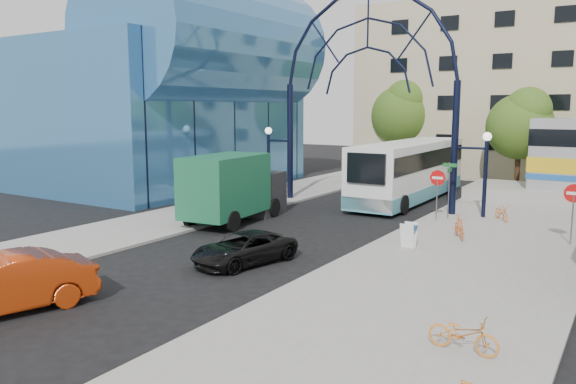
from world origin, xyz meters
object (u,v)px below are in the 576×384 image
Objects in this scene: stop_sign at (437,182)px; tree_north_b at (403,112)px; tree_north_a at (522,123)px; street_name_sign at (449,179)px; gateway_arch at (367,54)px; do_not_enter_sign at (574,199)px; city_bus at (410,170)px; bike_near_a at (502,212)px; red_sedan at (3,285)px; green_truck at (235,188)px; black_suv at (244,248)px; sandwich_board at (409,232)px; bike_near_b at (459,227)px; bike_far_a at (463,334)px.

stop_sign is 20.18m from tree_north_b.
street_name_sign is at bearing -93.96° from tree_north_a.
gateway_arch is 5.50× the size of do_not_enter_sign.
bike_near_a is (6.28, -4.03, -1.34)m from city_bus.
gateway_arch reaches higher than bike_near_a.
stop_sign is 0.36× the size of tree_north_a.
red_sedan is at bearing -126.86° from do_not_enter_sign.
green_truck is at bearing 118.09° from red_sedan.
bike_near_a is at bearing -33.09° from city_bus.
tree_north_a reaches higher than black_suv.
stop_sign reaches higher than bike_near_a.
street_name_sign is at bearing 93.46° from sandwich_board.
sandwich_board is 14.43m from red_sedan.
tree_north_a is (0.92, 13.33, 2.48)m from street_name_sign.
city_bus is 10.72m from bike_near_b.
city_bus reaches higher than stop_sign.
stop_sign is 1.55× the size of bike_near_b.
city_bus reaches higher than do_not_enter_sign.
stop_sign is at bearing -95.42° from tree_north_a.
tree_north_a reaches higher than red_sedan.
green_truck is at bearing -149.04° from stop_sign.
green_truck is (-8.97, -5.74, -0.45)m from street_name_sign.
bike_far_a is (3.20, -11.26, -0.05)m from bike_near_b.
city_bus is 7.98× the size of bike_far_a.
stop_sign is at bearing -64.17° from tree_north_b.
stop_sign is 6.71m from city_bus.
tree_north_b is 1.16× the size of green_truck.
gateway_arch is 8.36× the size of bike_far_a.
black_suv is 14.25m from bike_near_a.
do_not_enter_sign is at bearing -9.89° from bike_near_b.
tree_north_b is at bearing 113.06° from black_suv.
sandwich_board is 0.14× the size of green_truck.
sandwich_board is 26.15m from tree_north_b.
green_truck is at bearing 174.61° from sandwich_board.
green_truck is (-8.57, -5.14, -0.31)m from stop_sign.
sandwich_board is at bearing -70.22° from city_bus.
bike_near_a is (-3.44, 3.68, -1.45)m from do_not_enter_sign.
bike_near_b is (8.32, 15.26, -0.20)m from red_sedan.
bike_far_a is (2.50, -16.29, 0.02)m from bike_near_a.
black_suv is at bearing -149.71° from bike_near_a.
black_suv is 9.54m from bike_far_a.
street_name_sign is 19.81m from tree_north_b.
sandwich_board is (-5.40, -4.02, -1.23)m from do_not_enter_sign.
city_bus is at bearing 127.50° from street_name_sign.
do_not_enter_sign reaches higher than bike_near_a.
city_bus is 22.18m from bike_far_a.
tree_north_a is 29.09m from bike_far_a.
tree_north_b is 0.61× the size of city_bus.
tree_north_b is 13.69m from city_bus.
bike_near_b is (5.66, 7.72, 0.04)m from black_suv.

